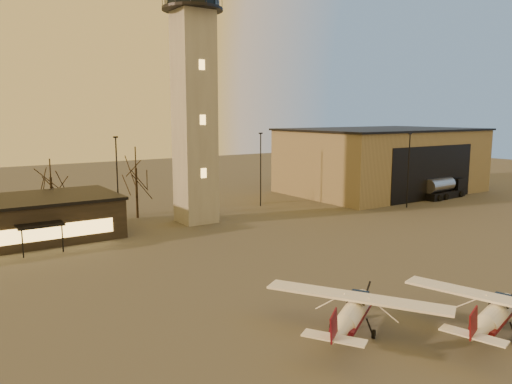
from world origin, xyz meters
TOP-DOWN VIEW (x-y plane):
  - ground at (0.00, 0.00)m, footprint 220.00×220.00m
  - control_tower at (0.00, 30.00)m, footprint 6.80×6.80m
  - hangar at (36.00, 33.98)m, footprint 30.60×20.60m
  - light_poles at (0.50, 31.00)m, footprint 58.50×12.25m
  - tree_row at (-13.70, 39.16)m, footprint 37.20×9.20m
  - cessna_front at (0.34, -7.10)m, footprint 8.79×10.91m
  - cessna_rear at (-6.25, -2.24)m, footprint 8.76×10.07m
  - fuel_truck at (38.72, 24.00)m, footprint 8.71×3.41m

SIDE VIEW (x-z plane):
  - ground at x=0.00m, z-range 0.00..0.00m
  - cessna_rear at x=-6.25m, z-range -0.48..2.54m
  - cessna_front at x=0.34m, z-range -0.48..2.55m
  - fuel_truck at x=38.72m, z-range -0.33..2.83m
  - hangar at x=36.00m, z-range 0.00..10.30m
  - light_poles at x=0.50m, z-range 0.34..10.48m
  - tree_row at x=-13.70m, z-range 1.54..10.34m
  - control_tower at x=0.00m, z-range 0.03..32.63m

